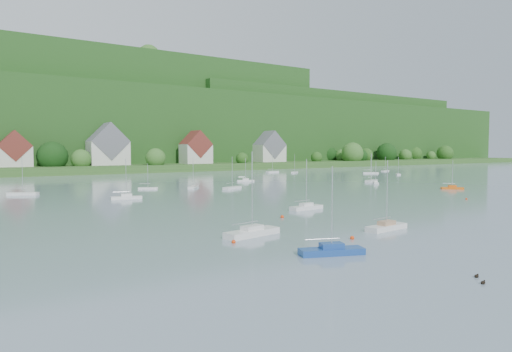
# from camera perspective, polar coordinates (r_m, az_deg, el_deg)

# --- Properties ---
(far_shore_strip) EXTENTS (600.00, 60.00, 3.00)m
(far_shore_strip) POSITION_cam_1_polar(r_m,az_deg,el_deg) (210.92, -20.42, 0.98)
(far_shore_strip) COLOR #2B5620
(far_shore_strip) RESTS_ON ground
(forested_ridge) EXTENTS (620.00, 181.22, 69.89)m
(forested_ridge) POSITION_cam_1_polar(r_m,az_deg,el_deg) (278.41, -23.59, 5.86)
(forested_ridge) COLOR #183E13
(forested_ridge) RESTS_ON ground
(village_building_1) EXTENTS (12.00, 9.36, 14.00)m
(village_building_1) POSITION_cam_1_polar(r_m,az_deg,el_deg) (195.23, -28.36, 2.73)
(village_building_1) COLOR beige
(village_building_1) RESTS_ON far_shore_strip
(village_building_2) EXTENTS (16.00, 11.44, 18.00)m
(village_building_2) POSITION_cam_1_polar(r_m,az_deg,el_deg) (200.31, -18.31, 3.41)
(village_building_2) COLOR beige
(village_building_2) RESTS_ON far_shore_strip
(village_building_3) EXTENTS (13.00, 10.40, 15.50)m
(village_building_3) POSITION_cam_1_polar(r_m,az_deg,el_deg) (212.35, -7.66, 3.32)
(village_building_3) COLOR beige
(village_building_3) RESTS_ON far_shore_strip
(village_building_4) EXTENTS (15.00, 10.40, 16.50)m
(village_building_4) POSITION_cam_1_polar(r_m,az_deg,el_deg) (238.59, 1.72, 3.40)
(village_building_4) COLOR beige
(village_building_4) RESTS_ON far_shore_strip
(near_sailboat_0) EXTENTS (7.30, 3.24, 9.53)m
(near_sailboat_0) POSITION_cam_1_polar(r_m,az_deg,el_deg) (50.99, -0.50, -7.09)
(near_sailboat_0) COLOR white
(near_sailboat_0) RESTS_ON ground
(near_sailboat_1) EXTENTS (6.30, 3.75, 8.22)m
(near_sailboat_1) POSITION_cam_1_polar(r_m,az_deg,el_deg) (42.78, 9.58, -9.25)
(near_sailboat_1) COLOR navy
(near_sailboat_1) RESTS_ON ground
(near_sailboat_2) EXTENTS (6.39, 2.40, 8.43)m
(near_sailboat_2) POSITION_cam_1_polar(r_m,az_deg,el_deg) (56.93, 16.25, -6.15)
(near_sailboat_2) COLOR white
(near_sailboat_2) RESTS_ON ground
(near_sailboat_3) EXTENTS (6.21, 2.23, 8.21)m
(near_sailboat_3) POSITION_cam_1_polar(r_m,az_deg,el_deg) (73.32, 6.42, -3.91)
(near_sailboat_3) COLOR white
(near_sailboat_3) RESTS_ON ground
(near_sailboat_5) EXTENTS (4.79, 4.56, 6.98)m
(near_sailboat_5) POSITION_cam_1_polar(r_m,az_deg,el_deg) (119.33, 23.67, -1.36)
(near_sailboat_5) COLOR #E05E11
(near_sailboat_5) RESTS_ON ground
(mooring_buoy_0) EXTENTS (0.49, 0.49, 0.49)m
(mooring_buoy_0) POSITION_cam_1_polar(r_m,az_deg,el_deg) (50.36, 12.12, -7.86)
(mooring_buoy_0) COLOR #EC3D0E
(mooring_buoy_0) RESTS_ON ground
(mooring_buoy_2) EXTENTS (0.40, 0.40, 0.40)m
(mooring_buoy_2) POSITION_cam_1_polar(r_m,az_deg,el_deg) (96.37, 25.17, -2.72)
(mooring_buoy_2) COLOR #EC3D0E
(mooring_buoy_2) RESTS_ON ground
(mooring_buoy_3) EXTENTS (0.50, 0.50, 0.50)m
(mooring_buoy_3) POSITION_cam_1_polar(r_m,az_deg,el_deg) (64.34, 3.35, -5.32)
(mooring_buoy_3) COLOR #EC3D0E
(mooring_buoy_3) RESTS_ON ground
(mooring_buoy_5) EXTENTS (0.45, 0.45, 0.45)m
(mooring_buoy_5) POSITION_cam_1_polar(r_m,az_deg,el_deg) (47.33, -2.87, -8.51)
(mooring_buoy_5) COLOR #EC3D0E
(mooring_buoy_5) RESTS_ON ground
(duck_pair) EXTENTS (1.65, 1.47, 0.31)m
(duck_pair) POSITION_cam_1_polar(r_m,az_deg,el_deg) (38.15, 26.56, -11.66)
(duck_pair) COLOR black
(duck_pair) RESTS_ON ground
(far_sailboat_cluster) EXTENTS (200.85, 77.26, 8.71)m
(far_sailboat_cluster) POSITION_cam_1_polar(r_m,az_deg,el_deg) (130.83, -10.50, -0.74)
(far_sailboat_cluster) COLOR white
(far_sailboat_cluster) RESTS_ON ground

